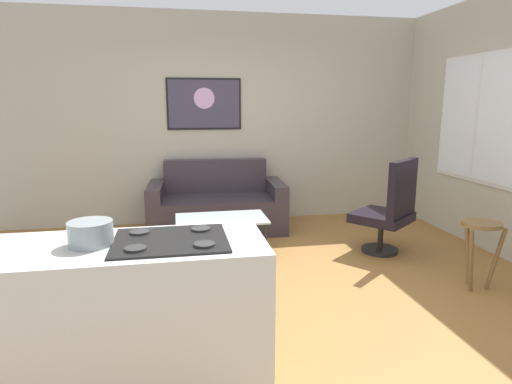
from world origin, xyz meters
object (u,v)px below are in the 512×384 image
(couch, at_px, (217,207))
(wall_painting, at_px, (204,104))
(armchair, at_px, (390,209))
(coffee_table, at_px, (221,221))
(mixing_bowl, at_px, (91,234))
(bar_stool, at_px, (480,237))

(couch, bearing_deg, wall_painting, 103.34)
(couch, relative_size, armchair, 1.68)
(coffee_table, distance_m, mixing_bowl, 2.42)
(couch, distance_m, wall_painting, 1.39)
(couch, distance_m, coffee_table, 1.02)
(coffee_table, bearing_deg, bar_stool, -30.18)
(coffee_table, height_order, bar_stool, bar_stool)
(couch, xyz_separation_m, wall_painting, (-0.10, 0.44, 1.32))
(mixing_bowl, bearing_deg, armchair, 35.21)
(armchair, bearing_deg, bar_stool, -70.86)
(coffee_table, bearing_deg, wall_painting, 92.10)
(bar_stool, height_order, mixing_bowl, mixing_bowl)
(couch, xyz_separation_m, mixing_bowl, (-0.96, -3.18, 0.67))
(bar_stool, xyz_separation_m, wall_painting, (-2.20, 2.70, 1.14))
(bar_stool, bearing_deg, mixing_bowl, -163.15)
(couch, relative_size, bar_stool, 2.88)
(mixing_bowl, bearing_deg, wall_painting, 76.78)
(bar_stool, bearing_deg, coffee_table, 149.82)
(couch, xyz_separation_m, bar_stool, (2.09, -2.26, 0.18))
(coffee_table, distance_m, bar_stool, 2.48)
(mixing_bowl, bearing_deg, couch, 73.29)
(coffee_table, bearing_deg, mixing_bowl, -112.62)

